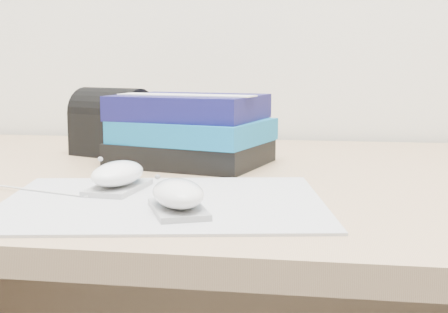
% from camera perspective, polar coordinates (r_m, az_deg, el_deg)
% --- Properties ---
extents(desk, '(1.60, 0.80, 0.73)m').
position_cam_1_polar(desk, '(1.04, 3.91, -13.78)').
color(desk, '#A5805C').
rests_on(desk, ground).
extents(mousepad, '(0.41, 0.34, 0.00)m').
position_cam_1_polar(mousepad, '(0.72, -5.61, -4.14)').
color(mousepad, '#929399').
rests_on(mousepad, desk).
extents(mouse_rear, '(0.06, 0.10, 0.04)m').
position_cam_1_polar(mouse_rear, '(0.78, -9.69, -1.77)').
color(mouse_rear, '#A7A7A9').
rests_on(mouse_rear, mousepad).
extents(mouse_front, '(0.09, 0.11, 0.04)m').
position_cam_1_polar(mouse_front, '(0.66, -4.22, -3.63)').
color(mouse_front, '#959597').
rests_on(mouse_front, mousepad).
extents(usb_cable, '(0.19, 0.06, 0.00)m').
position_cam_1_polar(usb_cable, '(0.81, -17.69, -2.85)').
color(usb_cable, silver).
rests_on(usb_cable, mousepad).
extents(book_stack, '(0.26, 0.23, 0.11)m').
position_cam_1_polar(book_stack, '(0.99, -3.02, 2.42)').
color(book_stack, black).
rests_on(book_stack, desk).
extents(pouch, '(0.15, 0.13, 0.12)m').
position_cam_1_polar(pouch, '(1.10, -10.18, 3.06)').
color(pouch, black).
rests_on(pouch, desk).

